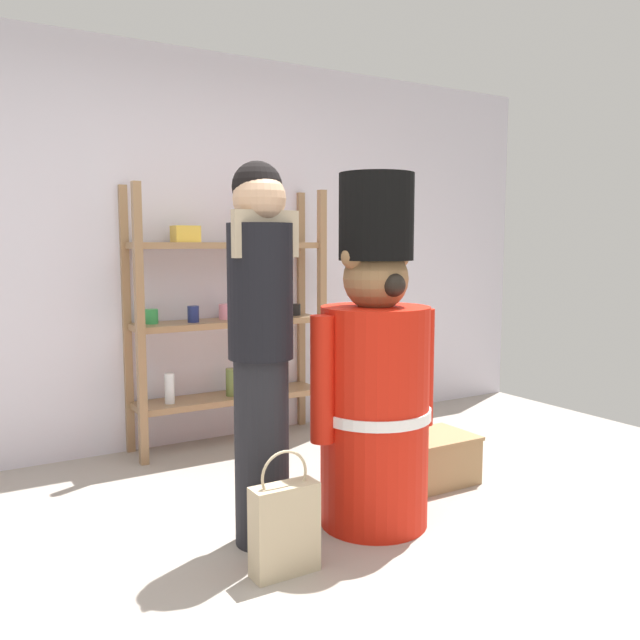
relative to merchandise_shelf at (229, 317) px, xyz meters
The scene contains 7 objects.
ground_plane 2.21m from the merchandise_shelf, 103.68° to the right, with size 6.40×6.40×0.00m, color #9E9389.
back_wall 0.69m from the merchandise_shelf, 155.51° to the left, with size 6.40×0.12×2.60m, color silver.
merchandise_shelf is the anchor object (origin of this frame).
teddy_bear_guard 1.59m from the merchandise_shelf, 87.95° to the right, with size 0.69×0.54×1.66m.
person_shopper 1.58m from the merchandise_shelf, 108.40° to the right, with size 0.30×0.29×1.70m.
shopping_bag 2.00m from the merchandise_shelf, 106.93° to the right, with size 0.28×0.11×0.52m.
display_crate 1.63m from the merchandise_shelf, 62.45° to the right, with size 0.43×0.36×0.27m.
Camera 1 is at (-1.30, -2.14, 1.34)m, focal length 37.72 mm.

